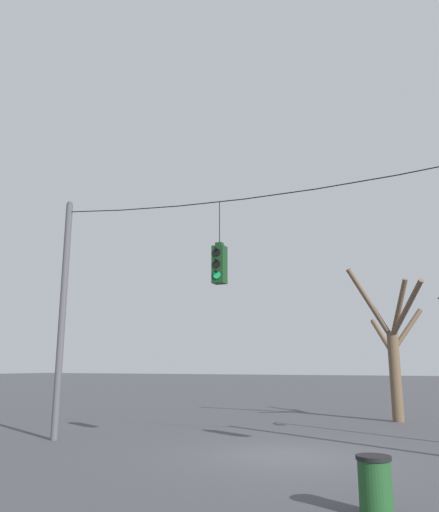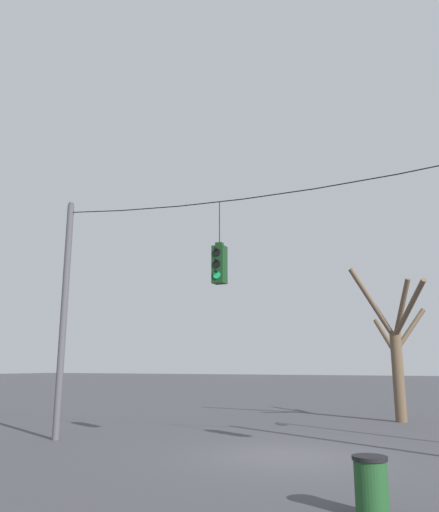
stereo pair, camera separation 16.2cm
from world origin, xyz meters
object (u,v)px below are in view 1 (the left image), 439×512
(utility_pole_left, at_px, (62,315))
(bare_tree, at_px, (394,350))
(traffic_light_near_left_pole, at_px, (220,264))
(trash_bin, at_px, (375,485))

(utility_pole_left, bearing_deg, bare_tree, 45.53)
(traffic_light_near_left_pole, relative_size, trash_bin, 2.76)
(utility_pole_left, xyz_separation_m, traffic_light_near_left_pole, (5.36, 0.00, 1.19))
(traffic_light_near_left_pole, distance_m, bare_tree, 10.09)
(traffic_light_near_left_pole, distance_m, trash_bin, 7.42)
(bare_tree, relative_size, trash_bin, 7.15)
(utility_pole_left, xyz_separation_m, trash_bin, (9.68, -4.06, -3.29))
(utility_pole_left, distance_m, bare_tree, 12.88)
(trash_bin, bearing_deg, traffic_light_near_left_pole, 136.75)
(bare_tree, bearing_deg, traffic_light_near_left_pole, -111.65)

